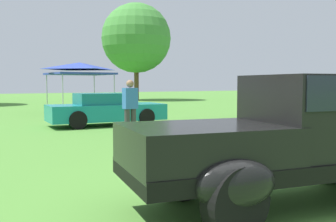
{
  "coord_description": "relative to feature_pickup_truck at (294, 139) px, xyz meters",
  "views": [
    {
      "loc": [
        -3.33,
        -2.86,
        1.59
      ],
      "look_at": [
        0.81,
        3.52,
        1.05
      ],
      "focal_mm": 41.4,
      "sensor_mm": 36.0,
      "label": 1
    }
  ],
  "objects": [
    {
      "name": "feature_pickup_truck",
      "position": [
        0.0,
        0.0,
        0.0
      ],
      "size": [
        4.63,
        2.52,
        1.7
      ],
      "color": "black",
      "rests_on": "ground_plane"
    },
    {
      "name": "spectator_by_row",
      "position": [
        6.58,
        7.48,
        0.05
      ],
      "size": [
        0.46,
        0.45,
        1.69
      ],
      "color": "#283351",
      "rests_on": "ground_plane"
    },
    {
      "name": "canopy_tent_center_field",
      "position": [
        3.27,
        16.82,
        1.56
      ],
      "size": [
        3.08,
        3.08,
        2.71
      ],
      "color": "#B7B7BC",
      "rests_on": "ground_plane"
    },
    {
      "name": "spectator_near_truck",
      "position": [
        1.03,
        6.61,
        0.05
      ],
      "size": [
        0.4,
        0.25,
        1.69
      ],
      "color": "#383838",
      "rests_on": "ground_plane"
    },
    {
      "name": "show_car_teal",
      "position": [
        1.85,
        10.19,
        -0.27
      ],
      "size": [
        4.47,
        2.13,
        1.22
      ],
      "color": "teal",
      "rests_on": "ground_plane"
    },
    {
      "name": "treeline_center",
      "position": [
        13.39,
        29.21,
        4.95
      ],
      "size": [
        6.52,
        6.52,
        9.09
      ],
      "color": "brown",
      "rests_on": "ground_plane"
    },
    {
      "name": "show_car_charcoal",
      "position": [
        10.31,
        9.16,
        -0.27
      ],
      "size": [
        4.45,
        2.41,
        1.22
      ],
      "color": "#28282D",
      "rests_on": "ground_plane"
    }
  ]
}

